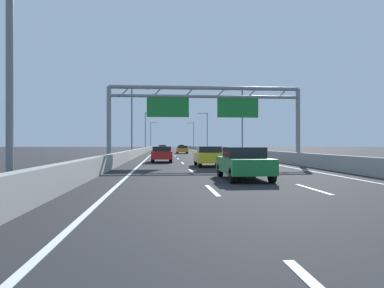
% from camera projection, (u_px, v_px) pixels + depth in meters
% --- Properties ---
extents(ground_plane, '(260.00, 260.00, 0.00)m').
position_uv_depth(ground_plane, '(175.00, 150.00, 99.70)').
color(ground_plane, '#262628').
extents(lane_dash_left_1, '(0.16, 3.00, 0.01)m').
position_uv_depth(lane_dash_left_1, '(212.00, 190.00, 12.35)').
color(lane_dash_left_1, white).
rests_on(lane_dash_left_1, ground_plane).
extents(lane_dash_left_2, '(0.16, 3.00, 0.01)m').
position_uv_depth(lane_dash_left_2, '(191.00, 171.00, 21.32)').
color(lane_dash_left_2, white).
rests_on(lane_dash_left_2, ground_plane).
extents(lane_dash_left_3, '(0.16, 3.00, 0.01)m').
position_uv_depth(lane_dash_left_3, '(183.00, 163.00, 30.29)').
color(lane_dash_left_3, white).
rests_on(lane_dash_left_3, ground_plane).
extents(lane_dash_left_4, '(0.16, 3.00, 0.01)m').
position_uv_depth(lane_dash_left_4, '(178.00, 159.00, 39.26)').
color(lane_dash_left_4, white).
rests_on(lane_dash_left_4, ground_plane).
extents(lane_dash_left_5, '(0.16, 3.00, 0.01)m').
position_uv_depth(lane_dash_left_5, '(175.00, 156.00, 48.23)').
color(lane_dash_left_5, white).
rests_on(lane_dash_left_5, ground_plane).
extents(lane_dash_left_6, '(0.16, 3.00, 0.01)m').
position_uv_depth(lane_dash_left_6, '(173.00, 154.00, 57.20)').
color(lane_dash_left_6, white).
rests_on(lane_dash_left_6, ground_plane).
extents(lane_dash_left_7, '(0.16, 3.00, 0.01)m').
position_uv_depth(lane_dash_left_7, '(172.00, 153.00, 66.17)').
color(lane_dash_left_7, white).
rests_on(lane_dash_left_7, ground_plane).
extents(lane_dash_left_8, '(0.16, 3.00, 0.01)m').
position_uv_depth(lane_dash_left_8, '(171.00, 152.00, 75.14)').
color(lane_dash_left_8, white).
rests_on(lane_dash_left_8, ground_plane).
extents(lane_dash_left_9, '(0.16, 3.00, 0.01)m').
position_uv_depth(lane_dash_left_9, '(170.00, 151.00, 84.11)').
color(lane_dash_left_9, white).
rests_on(lane_dash_left_9, ground_plane).
extents(lane_dash_left_10, '(0.16, 3.00, 0.01)m').
position_uv_depth(lane_dash_left_10, '(169.00, 150.00, 93.08)').
color(lane_dash_left_10, white).
rests_on(lane_dash_left_10, ground_plane).
extents(lane_dash_left_11, '(0.16, 3.00, 0.01)m').
position_uv_depth(lane_dash_left_11, '(168.00, 150.00, 102.05)').
color(lane_dash_left_11, white).
rests_on(lane_dash_left_11, ground_plane).
extents(lane_dash_left_12, '(0.16, 3.00, 0.01)m').
position_uv_depth(lane_dash_left_12, '(168.00, 149.00, 111.02)').
color(lane_dash_left_12, white).
rests_on(lane_dash_left_12, ground_plane).
extents(lane_dash_left_13, '(0.16, 3.00, 0.01)m').
position_uv_depth(lane_dash_left_13, '(167.00, 149.00, 119.98)').
color(lane_dash_left_13, white).
rests_on(lane_dash_left_13, ground_plane).
extents(lane_dash_left_14, '(0.16, 3.00, 0.01)m').
position_uv_depth(lane_dash_left_14, '(167.00, 149.00, 128.95)').
color(lane_dash_left_14, white).
rests_on(lane_dash_left_14, ground_plane).
extents(lane_dash_left_15, '(0.16, 3.00, 0.01)m').
position_uv_depth(lane_dash_left_15, '(167.00, 148.00, 137.92)').
color(lane_dash_left_15, white).
rests_on(lane_dash_left_15, ground_plane).
extents(lane_dash_left_16, '(0.16, 3.00, 0.01)m').
position_uv_depth(lane_dash_left_16, '(167.00, 148.00, 146.89)').
color(lane_dash_left_16, white).
rests_on(lane_dash_left_16, ground_plane).
extents(lane_dash_left_17, '(0.16, 3.00, 0.01)m').
position_uv_depth(lane_dash_left_17, '(166.00, 148.00, 155.86)').
color(lane_dash_left_17, white).
rests_on(lane_dash_left_17, ground_plane).
extents(lane_dash_right_1, '(0.16, 3.00, 0.01)m').
position_uv_depth(lane_dash_right_1, '(313.00, 189.00, 12.65)').
color(lane_dash_right_1, white).
rests_on(lane_dash_right_1, ground_plane).
extents(lane_dash_right_2, '(0.16, 3.00, 0.01)m').
position_uv_depth(lane_dash_right_2, '(250.00, 171.00, 21.62)').
color(lane_dash_right_2, white).
rests_on(lane_dash_right_2, ground_plane).
extents(lane_dash_right_3, '(0.16, 3.00, 0.01)m').
position_uv_depth(lane_dash_right_3, '(225.00, 163.00, 30.59)').
color(lane_dash_right_3, white).
rests_on(lane_dash_right_3, ground_plane).
extents(lane_dash_right_4, '(0.16, 3.00, 0.01)m').
position_uv_depth(lane_dash_right_4, '(210.00, 159.00, 39.56)').
color(lane_dash_right_4, white).
rests_on(lane_dash_right_4, ground_plane).
extents(lane_dash_right_5, '(0.16, 3.00, 0.01)m').
position_uv_depth(lane_dash_right_5, '(202.00, 156.00, 48.53)').
color(lane_dash_right_5, white).
rests_on(lane_dash_right_5, ground_plane).
extents(lane_dash_right_6, '(0.16, 3.00, 0.01)m').
position_uv_depth(lane_dash_right_6, '(195.00, 154.00, 57.50)').
color(lane_dash_right_6, white).
rests_on(lane_dash_right_6, ground_plane).
extents(lane_dash_right_7, '(0.16, 3.00, 0.01)m').
position_uv_depth(lane_dash_right_7, '(191.00, 153.00, 66.47)').
color(lane_dash_right_7, white).
rests_on(lane_dash_right_7, ground_plane).
extents(lane_dash_right_8, '(0.16, 3.00, 0.01)m').
position_uv_depth(lane_dash_right_8, '(188.00, 152.00, 75.44)').
color(lane_dash_right_8, white).
rests_on(lane_dash_right_8, ground_plane).
extents(lane_dash_right_9, '(0.16, 3.00, 0.01)m').
position_uv_depth(lane_dash_right_9, '(185.00, 151.00, 84.41)').
color(lane_dash_right_9, white).
rests_on(lane_dash_right_9, ground_plane).
extents(lane_dash_right_10, '(0.16, 3.00, 0.01)m').
position_uv_depth(lane_dash_right_10, '(183.00, 150.00, 93.37)').
color(lane_dash_right_10, white).
rests_on(lane_dash_right_10, ground_plane).
extents(lane_dash_right_11, '(0.16, 3.00, 0.01)m').
position_uv_depth(lane_dash_right_11, '(181.00, 150.00, 102.34)').
color(lane_dash_right_11, white).
rests_on(lane_dash_right_11, ground_plane).
extents(lane_dash_right_12, '(0.16, 3.00, 0.01)m').
position_uv_depth(lane_dash_right_12, '(179.00, 149.00, 111.31)').
color(lane_dash_right_12, white).
rests_on(lane_dash_right_12, ground_plane).
extents(lane_dash_right_13, '(0.16, 3.00, 0.01)m').
position_uv_depth(lane_dash_right_13, '(178.00, 149.00, 120.28)').
color(lane_dash_right_13, white).
rests_on(lane_dash_right_13, ground_plane).
extents(lane_dash_right_14, '(0.16, 3.00, 0.01)m').
position_uv_depth(lane_dash_right_14, '(177.00, 149.00, 129.25)').
color(lane_dash_right_14, white).
rests_on(lane_dash_right_14, ground_plane).
extents(lane_dash_right_15, '(0.16, 3.00, 0.01)m').
position_uv_depth(lane_dash_right_15, '(176.00, 148.00, 138.22)').
color(lane_dash_right_15, white).
rests_on(lane_dash_right_15, ground_plane).
extents(lane_dash_right_16, '(0.16, 3.00, 0.01)m').
position_uv_depth(lane_dash_right_16, '(175.00, 148.00, 147.19)').
color(lane_dash_right_16, white).
rests_on(lane_dash_right_16, ground_plane).
extents(lane_dash_right_17, '(0.16, 3.00, 0.01)m').
position_uv_depth(lane_dash_right_17, '(175.00, 148.00, 156.16)').
color(lane_dash_right_17, white).
rests_on(lane_dash_right_17, ground_plane).
extents(edge_line_left, '(0.16, 176.00, 0.01)m').
position_uv_depth(edge_line_left, '(155.00, 151.00, 87.31)').
color(edge_line_left, white).
rests_on(edge_line_left, ground_plane).
extents(edge_line_right, '(0.16, 176.00, 0.01)m').
position_uv_depth(edge_line_right, '(198.00, 151.00, 88.18)').
color(edge_line_right, white).
rests_on(edge_line_right, ground_plane).
extents(barrier_left, '(0.45, 220.00, 0.95)m').
position_uv_depth(barrier_left, '(151.00, 148.00, 109.10)').
color(barrier_left, '#9E9E99').
rests_on(barrier_left, ground_plane).
extents(barrier_right, '(0.45, 220.00, 0.95)m').
position_uv_depth(barrier_right, '(196.00, 148.00, 110.24)').
color(barrier_right, '#9E9E99').
rests_on(barrier_right, ground_plane).
extents(sign_gantry, '(15.90, 0.36, 6.36)m').
position_uv_depth(sign_gantry, '(205.00, 105.00, 29.17)').
color(sign_gantry, gray).
rests_on(sign_gantry, ground_plane).
extents(streetlamp_left_near, '(2.58, 0.28, 9.50)m').
position_uv_depth(streetlamp_left_near, '(18.00, 6.00, 9.84)').
color(streetlamp_left_near, slate).
rests_on(streetlamp_left_near, ground_plane).
extents(streetlamp_left_mid, '(2.58, 0.28, 9.50)m').
position_uv_depth(streetlamp_left_mid, '(133.00, 117.00, 49.04)').
color(streetlamp_left_mid, slate).
rests_on(streetlamp_left_mid, ground_plane).
extents(streetlamp_right_mid, '(2.58, 0.28, 9.50)m').
position_uv_depth(streetlamp_right_mid, '(241.00, 117.00, 50.27)').
color(streetlamp_right_mid, slate).
rests_on(streetlamp_right_mid, ground_plane).
extents(streetlamp_left_far, '(2.58, 0.28, 9.50)m').
position_uv_depth(streetlamp_left_far, '(146.00, 129.00, 88.24)').
color(streetlamp_left_far, slate).
rests_on(streetlamp_left_far, ground_plane).
extents(streetlamp_right_far, '(2.58, 0.28, 9.50)m').
position_uv_depth(streetlamp_right_far, '(206.00, 129.00, 89.47)').
color(streetlamp_right_far, slate).
rests_on(streetlamp_right_far, ground_plane).
extents(streetlamp_left_distant, '(2.58, 0.28, 9.50)m').
position_uv_depth(streetlamp_left_distant, '(151.00, 134.00, 127.43)').
color(streetlamp_left_distant, slate).
rests_on(streetlamp_left_distant, ground_plane).
extents(streetlamp_right_distant, '(2.58, 0.28, 9.50)m').
position_uv_depth(streetlamp_right_distant, '(193.00, 134.00, 128.67)').
color(streetlamp_right_distant, slate).
rests_on(streetlamp_right_distant, ground_plane).
extents(white_car, '(1.79, 4.49, 1.44)m').
position_uv_depth(white_car, '(163.00, 148.00, 81.59)').
color(white_car, silver).
rests_on(white_car, ground_plane).
extents(orange_car, '(1.86, 4.43, 1.37)m').
position_uv_depth(orange_car, '(182.00, 149.00, 61.55)').
color(orange_car, orange).
rests_on(orange_car, ground_plane).
extents(yellow_car, '(1.82, 4.12, 1.44)m').
position_uv_depth(yellow_car, '(209.00, 156.00, 25.78)').
color(yellow_car, yellow).
rests_on(yellow_car, ground_plane).
extents(blue_car, '(1.76, 4.56, 1.44)m').
position_uv_depth(blue_car, '(181.00, 147.00, 132.39)').
color(blue_car, '#2347AD').
rests_on(blue_car, ground_plane).
extents(green_car, '(1.87, 4.25, 1.46)m').
position_uv_depth(green_car, '(244.00, 163.00, 16.20)').
color(green_car, '#1E7A38').
rests_on(green_car, ground_plane).
extents(red_car, '(1.80, 4.22, 1.40)m').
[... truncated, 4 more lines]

